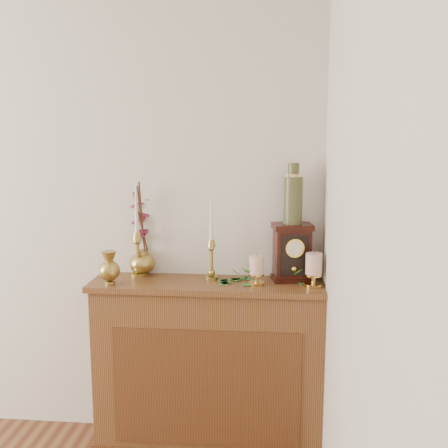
# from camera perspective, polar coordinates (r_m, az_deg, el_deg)

# --- Properties ---
(console_shelf) EXTENTS (1.24, 0.34, 0.93)m
(console_shelf) POSITION_cam_1_polar(r_m,az_deg,el_deg) (2.93, -1.65, -15.63)
(console_shelf) COLOR brown
(console_shelf) RESTS_ON ground
(candlestick_left) EXTENTS (0.08, 0.08, 0.51)m
(candlestick_left) POSITION_cam_1_polar(r_m,az_deg,el_deg) (2.85, -9.42, -2.47)
(candlestick_left) COLOR #A68C42
(candlestick_left) RESTS_ON console_shelf
(candlestick_center) EXTENTS (0.07, 0.07, 0.44)m
(candlestick_center) POSITION_cam_1_polar(r_m,az_deg,el_deg) (2.77, -1.39, -3.17)
(candlestick_center) COLOR #A68C42
(candlestick_center) RESTS_ON console_shelf
(bud_vase) EXTENTS (0.11, 0.11, 0.17)m
(bud_vase) POSITION_cam_1_polar(r_m,az_deg,el_deg) (2.75, -12.37, -4.73)
(bud_vase) COLOR #A68C42
(bud_vase) RESTS_ON console_shelf
(ginger_jar) EXTENTS (0.20, 0.23, 0.52)m
(ginger_jar) POSITION_cam_1_polar(r_m,az_deg,el_deg) (2.91, -8.99, -0.88)
(ginger_jar) COLOR #A68C42
(ginger_jar) RESTS_ON console_shelf
(pillar_candle_left) EXTENTS (0.08, 0.08, 0.16)m
(pillar_candle_left) POSITION_cam_1_polar(r_m,az_deg,el_deg) (2.69, 3.56, -4.87)
(pillar_candle_left) COLOR gold
(pillar_candle_left) RESTS_ON console_shelf
(pillar_candle_right) EXTENTS (0.09, 0.09, 0.18)m
(pillar_candle_right) POSITION_cam_1_polar(r_m,az_deg,el_deg) (2.69, 9.75, -4.75)
(pillar_candle_right) COLOR gold
(pillar_candle_right) RESTS_ON console_shelf
(ivy_garland) EXTENTS (0.43, 0.18, 0.08)m
(ivy_garland) POSITION_cam_1_polar(r_m,az_deg,el_deg) (2.75, 4.68, -6.04)
(ivy_garland) COLOR #336827
(ivy_garland) RESTS_ON console_shelf
(mantel_clock) EXTENTS (0.23, 0.18, 0.30)m
(mantel_clock) POSITION_cam_1_polar(r_m,az_deg,el_deg) (2.77, 7.41, -3.13)
(mantel_clock) COLOR black
(mantel_clock) RESTS_ON console_shelf
(ceramic_vase) EXTENTS (0.10, 0.10, 0.31)m
(ceramic_vase) POSITION_cam_1_polar(r_m,az_deg,el_deg) (2.72, 7.53, 2.97)
(ceramic_vase) COLOR #172E21
(ceramic_vase) RESTS_ON mantel_clock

